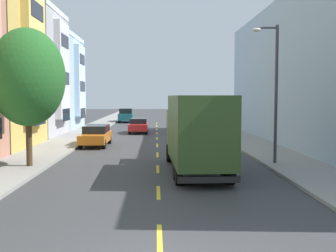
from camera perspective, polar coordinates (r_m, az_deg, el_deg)
ground_plane at (r=38.43m, az=-1.54°, el=-1.26°), size 160.00×160.00×0.00m
sidewalk_left at (r=37.10m, az=-12.57°, el=-1.44°), size 3.20×120.00×0.14m
sidewalk_right at (r=37.13m, az=9.49°, el=-1.40°), size 3.20×120.00×0.14m
lane_centerline_dashes at (r=32.96m, az=-1.52°, el=-2.15°), size 0.14×47.20×0.01m
townhouse_fifth_powder_blue at (r=47.93m, az=-18.85°, el=5.46°), size 11.75×8.31×10.22m
street_tree_second at (r=21.56m, az=-18.82°, el=6.36°), size 3.67×3.67×6.81m
street_lamp at (r=21.97m, az=14.35°, el=5.63°), size 1.35×0.28×7.09m
delivery_box_truck at (r=19.30m, az=3.97°, el=-0.56°), size 2.65×8.20×3.63m
parked_wagon_navy at (r=52.77m, az=3.03°, el=1.07°), size 1.86×4.72×1.50m
parked_wagon_orange at (r=30.41m, az=-9.91°, el=-1.22°), size 1.87×4.72×1.50m
parked_suv_teal at (r=57.70m, az=-5.82°, el=1.49°), size 2.02×4.83×1.93m
parked_sedan_champagne at (r=42.40m, az=4.32°, el=0.25°), size 1.80×4.50×1.43m
parked_sedan_forest at (r=34.14m, az=5.64°, el=-0.69°), size 1.90×4.54×1.43m
moving_red_sedan at (r=40.74m, az=-4.08°, el=0.09°), size 1.80×4.50×1.43m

